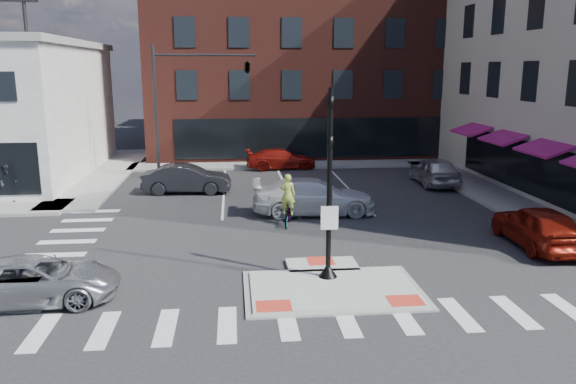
{
  "coord_description": "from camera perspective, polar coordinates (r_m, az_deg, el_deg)",
  "views": [
    {
      "loc": [
        -2.94,
        -16.37,
        6.67
      ],
      "look_at": [
        -0.88,
        4.57,
        2.0
      ],
      "focal_mm": 35.0,
      "sensor_mm": 36.0,
      "label": 1
    }
  ],
  "objects": [
    {
      "name": "silver_suv",
      "position": [
        18.0,
        -24.27,
        -8.16
      ],
      "size": [
        4.86,
        2.46,
        1.32
      ],
      "primitive_type": "imported",
      "rotation": [
        0.0,
        0.0,
        1.63
      ],
      "color": "#A8ABAF",
      "rests_on": "ground"
    },
    {
      "name": "sidewalk_n",
      "position": [
        39.39,
        3.13,
        2.86
      ],
      "size": [
        26.0,
        3.0,
        0.15
      ],
      "primitive_type": "cube",
      "color": "gray",
      "rests_on": "ground"
    },
    {
      "name": "building_far_right",
      "position": [
        71.38,
        4.09,
        11.95
      ],
      "size": [
        12.0,
        12.0,
        12.0
      ],
      "primitive_type": "cube",
      "color": "brown",
      "rests_on": "ground"
    },
    {
      "name": "sidewalk_e",
      "position": [
        30.46,
        21.35,
        -0.86
      ],
      "size": [
        3.0,
        24.0,
        0.15
      ],
      "primitive_type": "cube",
      "color": "gray",
      "rests_on": "ground"
    },
    {
      "name": "red_sedan",
      "position": [
        23.28,
        24.07,
        -3.18
      ],
      "size": [
        2.03,
        4.8,
        1.62
      ],
      "primitive_type": "imported",
      "rotation": [
        0.0,
        0.0,
        3.12
      ],
      "color": "maroon",
      "rests_on": "ground"
    },
    {
      "name": "building_far_left",
      "position": [
        68.4,
        -6.64,
        11.04
      ],
      "size": [
        10.0,
        12.0,
        10.0
      ],
      "primitive_type": "cube",
      "color": "slate",
      "rests_on": "ground"
    },
    {
      "name": "signal_pole",
      "position": [
        17.57,
        4.19,
        -1.74
      ],
      "size": [
        0.6,
        0.6,
        5.98
      ],
      "color": "black",
      "rests_on": "refuge_island"
    },
    {
      "name": "white_pickup",
      "position": [
        26.05,
        2.65,
        -0.47
      ],
      "size": [
        5.74,
        2.44,
        1.65
      ],
      "primitive_type": "imported",
      "rotation": [
        0.0,
        0.0,
        1.55
      ],
      "color": "silver",
      "rests_on": "ground"
    },
    {
      "name": "mast_arm_signal",
      "position": [
        34.38,
        -6.66,
        11.66
      ],
      "size": [
        6.1,
        2.24,
        8.0
      ],
      "color": "black",
      "rests_on": "ground"
    },
    {
      "name": "bg_car_silver",
      "position": [
        33.71,
        14.64,
        2.1
      ],
      "size": [
        2.04,
        4.83,
        1.63
      ],
      "primitive_type": "imported",
      "rotation": [
        0.0,
        0.0,
        3.12
      ],
      "color": "silver",
      "rests_on": "ground"
    },
    {
      "name": "bg_car_red",
      "position": [
        37.78,
        -0.72,
        3.39
      ],
      "size": [
        4.78,
        2.24,
        1.35
      ],
      "primitive_type": "imported",
      "rotation": [
        0.0,
        0.0,
        1.65
      ],
      "color": "maroon",
      "rests_on": "ground"
    },
    {
      "name": "pedestrian_a",
      "position": [
        30.98,
        -26.54,
        0.83
      ],
      "size": [
        1.07,
        0.93,
        1.9
      ],
      "primitive_type": "imported",
      "rotation": [
        0.0,
        0.0,
        -0.25
      ],
      "color": "black",
      "rests_on": "sidewalk_nw"
    },
    {
      "name": "bg_car_dark",
      "position": [
        30.94,
        -10.24,
        1.33
      ],
      "size": [
        4.8,
        1.92,
        1.55
      ],
      "primitive_type": "imported",
      "rotation": [
        0.0,
        0.0,
        1.51
      ],
      "color": "#26262B",
      "rests_on": "ground"
    },
    {
      "name": "cyclist",
      "position": [
        24.22,
        -0.04,
        -1.62
      ],
      "size": [
        0.98,
        1.88,
        2.25
      ],
      "rotation": [
        0.0,
        0.0,
        2.93
      ],
      "color": "#3F3F44",
      "rests_on": "ground"
    },
    {
      "name": "building_n",
      "position": [
        48.74,
        1.41,
        13.84
      ],
      "size": [
        24.4,
        18.4,
        15.5
      ],
      "color": "#56211B",
      "rests_on": "ground"
    },
    {
      "name": "ground",
      "position": [
        17.93,
        4.28,
        -9.37
      ],
      "size": [
        120.0,
        120.0,
        0.0
      ],
      "primitive_type": "plane",
      "color": "#28282B",
      "rests_on": "ground"
    },
    {
      "name": "refuge_island",
      "position": [
        17.67,
        4.43,
        -9.53
      ],
      "size": [
        5.4,
        4.65,
        0.13
      ],
      "color": "gray",
      "rests_on": "ground"
    }
  ]
}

